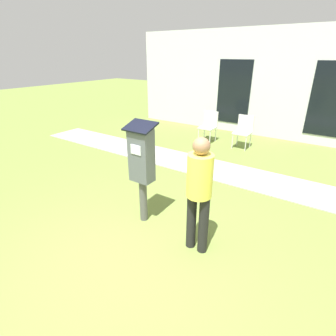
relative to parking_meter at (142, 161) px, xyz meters
The scene contains 7 objects.
ground_plane 1.43m from the parking_meter, 59.78° to the right, with size 40.00×40.00×0.00m, color olive.
sidewalk 2.70m from the parking_meter, 78.32° to the left, with size 12.00×1.10×0.02m.
building_facade 5.96m from the parking_meter, 85.09° to the left, with size 10.00×0.26×3.20m.
parking_meter is the anchor object (origin of this frame).
person_standing 1.03m from the parking_meter, ahead, with size 0.32×0.32×1.58m.
outdoor_chair_left 4.48m from the parking_meter, 103.14° to the left, with size 0.44×0.44×0.90m.
outdoor_chair_middle 4.39m from the parking_meter, 89.42° to the left, with size 0.44×0.44×0.90m.
Camera 1 is at (1.82, -1.84, 2.45)m, focal length 28.00 mm.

